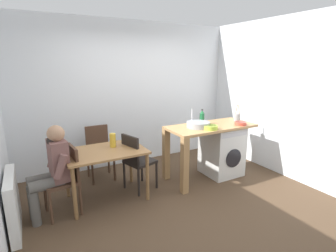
# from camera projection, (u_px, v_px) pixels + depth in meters

# --- Properties ---
(ground_plane) EXTENTS (5.46, 5.46, 0.00)m
(ground_plane) POSITION_uv_depth(u_px,v_px,m) (175.00, 199.00, 3.79)
(ground_plane) COLOR #4C3826
(wall_back) EXTENTS (4.60, 0.10, 2.70)m
(wall_back) POSITION_uv_depth(u_px,v_px,m) (129.00, 94.00, 4.95)
(wall_back) COLOR silver
(wall_back) RESTS_ON ground_plane
(wall_counter_side) EXTENTS (0.10, 3.80, 2.70)m
(wall_counter_side) POSITION_uv_depth(u_px,v_px,m) (282.00, 98.00, 4.48)
(wall_counter_side) COLOR silver
(wall_counter_side) RESTS_ON ground_plane
(radiator) EXTENTS (0.10, 0.80, 0.70)m
(radiator) POSITION_uv_depth(u_px,v_px,m) (13.00, 204.00, 3.01)
(radiator) COLOR white
(radiator) RESTS_ON ground_plane
(dining_table) EXTENTS (1.10, 0.76, 0.74)m
(dining_table) POSITION_uv_depth(u_px,v_px,m) (105.00, 157.00, 3.67)
(dining_table) COLOR #9E7042
(dining_table) RESTS_ON ground_plane
(chair_person_seat) EXTENTS (0.44, 0.44, 0.90)m
(chair_person_seat) POSITION_uv_depth(u_px,v_px,m) (67.00, 176.00, 3.36)
(chair_person_seat) COLOR #4C3323
(chair_person_seat) RESTS_ON ground_plane
(chair_opposite) EXTENTS (0.50, 0.50, 0.90)m
(chair_opposite) POSITION_uv_depth(u_px,v_px,m) (136.00, 159.00, 3.95)
(chair_opposite) COLOR black
(chair_opposite) RESTS_ON ground_plane
(chair_spare_by_wall) EXTENTS (0.41, 0.41, 0.90)m
(chair_spare_by_wall) POSITION_uv_depth(u_px,v_px,m) (99.00, 149.00, 4.41)
(chair_spare_by_wall) COLOR #4C3323
(chair_spare_by_wall) RESTS_ON ground_plane
(seated_person) EXTENTS (0.52, 0.53, 1.20)m
(seated_person) POSITION_uv_depth(u_px,v_px,m) (52.00, 167.00, 3.24)
(seated_person) COLOR #595651
(seated_person) RESTS_ON ground_plane
(kitchen_counter) EXTENTS (1.50, 0.68, 0.92)m
(kitchen_counter) POSITION_uv_depth(u_px,v_px,m) (200.00, 136.00, 4.27)
(kitchen_counter) COLOR tan
(kitchen_counter) RESTS_ON ground_plane
(washing_machine) EXTENTS (0.60, 0.61, 0.86)m
(washing_machine) POSITION_uv_depth(u_px,v_px,m) (222.00, 151.00, 4.57)
(washing_machine) COLOR silver
(washing_machine) RESTS_ON ground_plane
(sink_basin) EXTENTS (0.38, 0.38, 0.09)m
(sink_basin) POSITION_uv_depth(u_px,v_px,m) (198.00, 125.00, 4.20)
(sink_basin) COLOR #9EA0A5
(sink_basin) RESTS_ON kitchen_counter
(tap) EXTENTS (0.02, 0.02, 0.28)m
(tap) POSITION_uv_depth(u_px,v_px,m) (192.00, 117.00, 4.33)
(tap) COLOR #B2B2B7
(tap) RESTS_ON kitchen_counter
(bottle_tall_green) EXTENTS (0.08, 0.08, 0.26)m
(bottle_tall_green) POSITION_uv_depth(u_px,v_px,m) (202.00, 118.00, 4.37)
(bottle_tall_green) COLOR #19592D
(bottle_tall_green) RESTS_ON kitchen_counter
(mixing_bowl) EXTENTS (0.23, 0.23, 0.06)m
(mixing_bowl) POSITION_uv_depth(u_px,v_px,m) (210.00, 127.00, 4.07)
(mixing_bowl) COLOR #A8C63D
(mixing_bowl) RESTS_ON kitchen_counter
(utensil_crock) EXTENTS (0.11, 0.11, 0.30)m
(utensil_crock) POSITION_uv_depth(u_px,v_px,m) (237.00, 117.00, 4.65)
(utensil_crock) COLOR gray
(utensil_crock) RESTS_ON kitchen_counter
(colander) EXTENTS (0.20, 0.20, 0.06)m
(colander) POSITION_uv_depth(u_px,v_px,m) (240.00, 123.00, 4.35)
(colander) COLOR #D84C38
(colander) RESTS_ON kitchen_counter
(vase) EXTENTS (0.09, 0.09, 0.20)m
(vase) POSITION_uv_depth(u_px,v_px,m) (113.00, 140.00, 3.78)
(vase) COLOR gold
(vase) RESTS_ON dining_table
(scissors) EXTENTS (0.15, 0.06, 0.01)m
(scissors) POSITION_uv_depth(u_px,v_px,m) (212.00, 127.00, 4.22)
(scissors) COLOR #B2B2B7
(scissors) RESTS_ON kitchen_counter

